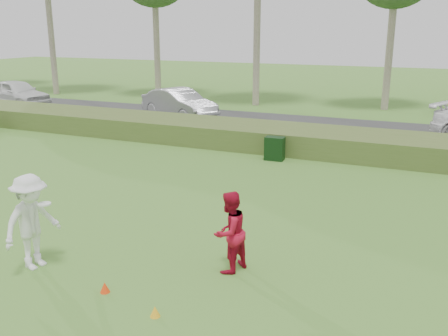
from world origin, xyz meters
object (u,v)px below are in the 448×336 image
at_px(player_red, 230,232).
at_px(car_left, 17,93).
at_px(cone_yellow, 155,311).
at_px(utility_cabinet, 275,149).
at_px(cone_orange, 105,287).
at_px(player_white, 32,222).
at_px(car_mid, 179,104).

relative_size(player_red, car_left, 0.35).
bearing_deg(cone_yellow, utility_cabinet, 97.22).
relative_size(utility_cabinet, car_left, 0.18).
bearing_deg(cone_orange, player_white, 171.64).
relative_size(player_red, utility_cabinet, 1.93).
height_order(player_red, utility_cabinet, player_red).
height_order(player_red, cone_yellow, player_red).
xyz_separation_m(cone_orange, utility_cabinet, (-0.09, 10.89, 0.35)).
distance_m(player_white, cone_orange, 2.23).
distance_m(cone_yellow, car_left, 26.86).
bearing_deg(car_mid, car_left, 115.49).
relative_size(player_red, cone_orange, 8.28).
relative_size(cone_yellow, car_left, 0.04).
bearing_deg(player_white, cone_yellow, -92.28).
height_order(cone_orange, cone_yellow, cone_orange).
relative_size(player_white, utility_cabinet, 2.27).
bearing_deg(car_mid, player_white, -137.37).
xyz_separation_m(player_red, cone_yellow, (-0.53, -2.14, -0.77)).
bearing_deg(cone_yellow, cone_orange, 165.71).
bearing_deg(car_mid, player_red, -124.09).
relative_size(cone_yellow, car_mid, 0.04).
height_order(car_left, car_mid, car_left).
distance_m(player_red, cone_orange, 2.71).
bearing_deg(player_red, cone_orange, -27.96).
bearing_deg(utility_cabinet, car_mid, 137.78).
distance_m(player_white, cone_yellow, 3.53).
relative_size(car_left, car_mid, 1.00).
bearing_deg(car_left, player_red, -114.70).
relative_size(player_white, cone_yellow, 10.13).
relative_size(player_white, car_mid, 0.42).
xyz_separation_m(player_red, car_left, (-21.12, 15.08, 0.03)).
xyz_separation_m(utility_cabinet, car_left, (-19.17, 6.00, 0.45)).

